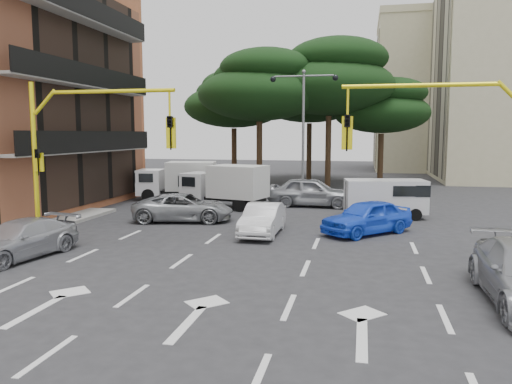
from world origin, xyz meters
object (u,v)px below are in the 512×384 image
at_px(car_silver_wagon, 19,240).
at_px(van_white, 385,198).
at_px(car_blue_compact, 367,217).
at_px(car_silver_cross_b, 312,192).
at_px(car_silver_cross_a, 183,207).
at_px(signal_mast_right, 466,140).
at_px(street_lamp_center, 303,111).
at_px(signal_mast_left, 76,139).
at_px(box_truck_b, 224,186).
at_px(car_white_hatch, 263,219).
at_px(box_truck_a, 178,181).

xyz_separation_m(car_silver_wagon, van_white, (12.08, 10.67, 0.33)).
relative_size(car_blue_compact, van_white, 1.08).
bearing_deg(van_white, car_silver_wagon, -58.12).
bearing_deg(car_silver_cross_b, car_silver_cross_a, 139.65).
height_order(signal_mast_right, car_blue_compact, signal_mast_right).
xyz_separation_m(street_lamp_center, van_white, (4.73, -6.05, -4.48)).
relative_size(signal_mast_left, box_truck_b, 1.25).
height_order(signal_mast_left, car_silver_cross_b, signal_mast_left).
distance_m(signal_mast_right, car_silver_cross_b, 12.88).
height_order(car_silver_wagon, box_truck_b, box_truck_b).
xyz_separation_m(signal_mast_left, car_blue_compact, (10.66, 3.76, -3.19)).
height_order(car_white_hatch, van_white, van_white).
height_order(street_lamp_center, car_blue_compact, street_lamp_center).
xyz_separation_m(car_silver_wagon, box_truck_b, (3.55, 12.22, 0.56)).
distance_m(van_white, box_truck_b, 8.67).
height_order(car_silver_cross_a, van_white, van_white).
height_order(signal_mast_right, box_truck_b, signal_mast_right).
xyz_separation_m(car_white_hatch, box_truck_b, (-3.52, 6.79, 0.55)).
height_order(signal_mast_right, car_silver_wagon, signal_mast_right).
bearing_deg(car_silver_wagon, signal_mast_right, 20.82).
bearing_deg(car_silver_wagon, car_silver_cross_a, 79.81).
distance_m(car_silver_cross_b, van_white, 4.93).
xyz_separation_m(street_lamp_center, car_white_hatch, (-0.28, -11.29, -4.80)).
bearing_deg(van_white, car_blue_compact, -21.41).
distance_m(car_white_hatch, box_truck_b, 7.67).
distance_m(signal_mast_left, car_white_hatch, 7.78).
relative_size(signal_mast_left, car_blue_compact, 1.47).
relative_size(car_silver_wagon, van_white, 1.13).
distance_m(signal_mast_right, box_truck_b, 14.50).
bearing_deg(street_lamp_center, car_white_hatch, -91.41).
relative_size(signal_mast_right, car_white_hatch, 1.58).
relative_size(signal_mast_left, street_lamp_center, 0.77).
xyz_separation_m(street_lamp_center, car_silver_cross_b, (0.86, -3.00, -4.61)).
xyz_separation_m(car_white_hatch, van_white, (5.01, 5.24, 0.32)).
distance_m(car_blue_compact, car_silver_wagon, 12.94).
bearing_deg(car_silver_cross_b, van_white, -126.74).
relative_size(street_lamp_center, car_silver_cross_b, 1.62).
height_order(street_lamp_center, car_silver_cross_b, street_lamp_center).
bearing_deg(signal_mast_left, box_truck_a, 93.23).
xyz_separation_m(signal_mast_right, car_blue_compact, (-2.95, 3.76, -3.19)).
bearing_deg(box_truck_a, street_lamp_center, -85.42).
distance_m(signal_mast_left, box_truck_b, 10.33).
bearing_deg(street_lamp_center, car_silver_cross_a, -116.66).
bearing_deg(car_blue_compact, van_white, 122.45).
distance_m(signal_mast_left, street_lamp_center, 15.65).
height_order(car_white_hatch, car_silver_cross_a, car_silver_cross_a).
distance_m(car_silver_cross_b, box_truck_b, 4.91).
height_order(car_silver_cross_a, car_silver_cross_b, car_silver_cross_b).
relative_size(car_blue_compact, car_silver_cross_a, 0.88).
relative_size(van_white, box_truck_b, 0.79).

